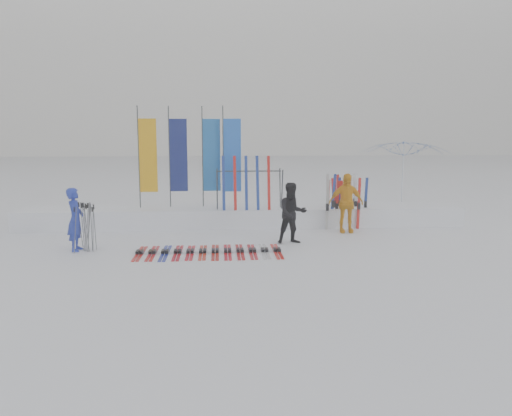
{
  "coord_description": "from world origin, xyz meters",
  "views": [
    {
      "loc": [
        -0.76,
        -11.24,
        2.88
      ],
      "look_at": [
        0.2,
        1.6,
        1.0
      ],
      "focal_mm": 35.0,
      "sensor_mm": 36.0,
      "label": 1
    }
  ],
  "objects": [
    {
      "name": "pole_cluster",
      "position": [
        -4.07,
        1.26,
        0.61
      ],
      "size": [
        0.47,
        0.5,
        1.26
      ],
      "color": "#595B60",
      "rests_on": "ground"
    },
    {
      "name": "tent_canopy",
      "position": [
        5.84,
        6.11,
        1.4
      ],
      "size": [
        3.06,
        3.12,
        2.8
      ],
      "primitive_type": "imported",
      "rotation": [
        0.0,
        0.0,
        -0.0
      ],
      "color": "white",
      "rests_on": "ground"
    },
    {
      "name": "upright_skis",
      "position": [
        3.16,
        4.27,
        0.79
      ],
      "size": [
        1.43,
        1.1,
        1.69
      ],
      "color": "red",
      "rests_on": "ground"
    },
    {
      "name": "person_black",
      "position": [
        1.19,
        1.81,
        0.82
      ],
      "size": [
        0.88,
        0.74,
        1.64
      ],
      "primitive_type": "imported",
      "rotation": [
        0.0,
        0.0,
        0.16
      ],
      "color": "black",
      "rests_on": "ground"
    },
    {
      "name": "snow_bank",
      "position": [
        0.0,
        4.6,
        0.3
      ],
      "size": [
        14.0,
        1.6,
        0.6
      ],
      "primitive_type": "cube",
      "color": "white",
      "rests_on": "ground"
    },
    {
      "name": "person_yellow",
      "position": [
        3.01,
        3.21,
        0.89
      ],
      "size": [
        1.04,
        0.44,
        1.77
      ],
      "primitive_type": "imported",
      "rotation": [
        0.0,
        0.0,
        -0.01
      ],
      "color": "#EDA00F",
      "rests_on": "ground"
    },
    {
      "name": "ground",
      "position": [
        0.0,
        0.0,
        0.0
      ],
      "size": [
        120.0,
        120.0,
        0.0
      ],
      "primitive_type": "plane",
      "color": "white",
      "rests_on": "ground"
    },
    {
      "name": "ski_rack",
      "position": [
        0.18,
        4.2,
        1.38
      ],
      "size": [
        2.04,
        0.8,
        1.23
      ],
      "color": "#383A3F",
      "rests_on": "ground"
    },
    {
      "name": "ski_row",
      "position": [
        -1.02,
        0.86,
        0.04
      ],
      "size": [
        3.55,
        1.7,
        0.07
      ],
      "color": "#B4100E",
      "rests_on": "ground"
    },
    {
      "name": "person_blue",
      "position": [
        -4.35,
        1.36,
        0.8
      ],
      "size": [
        0.38,
        0.58,
        1.59
      ],
      "primitive_type": "imported",
      "rotation": [
        0.0,
        0.0,
        1.58
      ],
      "color": "#1C2FA8",
      "rests_on": "ground"
    },
    {
      "name": "feather_flags",
      "position": [
        -1.61,
        4.78,
        2.24
      ],
      "size": [
        3.23,
        0.25,
        3.2
      ],
      "color": "#383A3F",
      "rests_on": "ground"
    }
  ]
}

